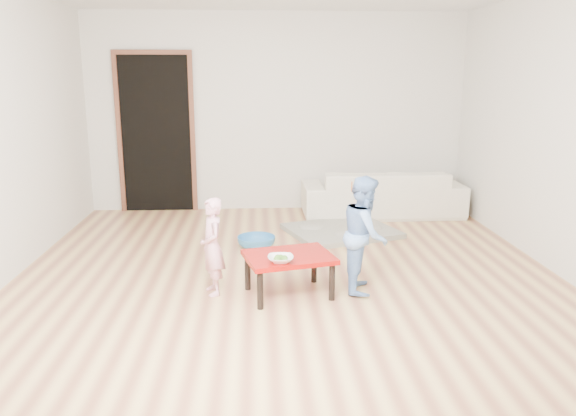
{
  "coord_description": "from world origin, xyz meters",
  "views": [
    {
      "loc": [
        -0.27,
        -5.05,
        1.83
      ],
      "look_at": [
        0.0,
        -0.2,
        0.65
      ],
      "focal_mm": 35.0,
      "sensor_mm": 36.0,
      "label": 1
    }
  ],
  "objects": [
    {
      "name": "sofa",
      "position": [
        1.36,
        2.05,
        0.3
      ],
      "size": [
        2.07,
        0.82,
        0.6
      ],
      "primitive_type": "imported",
      "rotation": [
        0.0,
        0.0,
        3.15
      ],
      "color": "silver",
      "rests_on": "floor"
    },
    {
      "name": "doorway",
      "position": [
        -1.6,
        2.48,
        1.02
      ],
      "size": [
        1.02,
        0.08,
        2.11
      ],
      "primitive_type": null,
      "color": "brown",
      "rests_on": "back_wall"
    },
    {
      "name": "child_pink",
      "position": [
        -0.65,
        -0.56,
        0.41
      ],
      "size": [
        0.28,
        0.35,
        0.83
      ],
      "primitive_type": "imported",
      "rotation": [
        0.0,
        0.0,
        -1.26
      ],
      "color": "pink",
      "rests_on": "floor"
    },
    {
      "name": "child_blue",
      "position": [
        0.63,
        -0.54,
        0.5
      ],
      "size": [
        0.46,
        0.55,
        0.99
      ],
      "primitive_type": "imported",
      "rotation": [
        0.0,
        0.0,
        1.38
      ],
      "color": "#6092DF",
      "rests_on": "floor"
    },
    {
      "name": "right_wall",
      "position": [
        2.5,
        0.0,
        1.3
      ],
      "size": [
        0.02,
        5.0,
        2.6
      ],
      "primitive_type": "cube",
      "color": "silver",
      "rests_on": "floor"
    },
    {
      "name": "red_table",
      "position": [
        -0.02,
        -0.62,
        0.18
      ],
      "size": [
        0.81,
        0.69,
        0.35
      ],
      "primitive_type": null,
      "rotation": [
        0.0,
        0.0,
        0.25
      ],
      "color": "#9B0C08",
      "rests_on": "floor"
    },
    {
      "name": "broccoli",
      "position": [
        -0.09,
        -0.81,
        0.38
      ],
      "size": [
        0.12,
        0.12,
        0.06
      ],
      "primitive_type": null,
      "color": "#2D5919",
      "rests_on": "red_table"
    },
    {
      "name": "blanket",
      "position": [
        0.7,
        1.2,
        0.03
      ],
      "size": [
        1.41,
        1.3,
        0.06
      ],
      "primitive_type": null,
      "rotation": [
        0.0,
        0.0,
        0.34
      ],
      "color": "gray",
      "rests_on": "floor"
    },
    {
      "name": "back_wall",
      "position": [
        0.0,
        2.5,
        1.3
      ],
      "size": [
        5.0,
        0.02,
        2.6
      ],
      "primitive_type": "cube",
      "color": "silver",
      "rests_on": "floor"
    },
    {
      "name": "basin",
      "position": [
        -0.29,
        0.68,
        0.06
      ],
      "size": [
        0.41,
        0.41,
        0.13
      ],
      "primitive_type": "imported",
      "color": "teal",
      "rests_on": "floor"
    },
    {
      "name": "floor",
      "position": [
        0.0,
        0.0,
        0.0
      ],
      "size": [
        5.0,
        5.0,
        0.01
      ],
      "primitive_type": "cube",
      "color": "#9F6244",
      "rests_on": "ground"
    },
    {
      "name": "cushion",
      "position": [
        1.06,
        1.91,
        0.46
      ],
      "size": [
        0.57,
        0.53,
        0.13
      ],
      "primitive_type": "cube",
      "rotation": [
        0.0,
        0.0,
        0.25
      ],
      "color": "#DE5D18",
      "rests_on": "sofa"
    },
    {
      "name": "bowl",
      "position": [
        -0.09,
        -0.81,
        0.38
      ],
      "size": [
        0.21,
        0.21,
        0.05
      ],
      "primitive_type": "imported",
      "color": "white",
      "rests_on": "red_table"
    },
    {
      "name": "left_wall",
      "position": [
        -2.5,
        0.0,
        1.3
      ],
      "size": [
        0.02,
        5.0,
        2.6
      ],
      "primitive_type": "cube",
      "color": "silver",
      "rests_on": "floor"
    }
  ]
}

